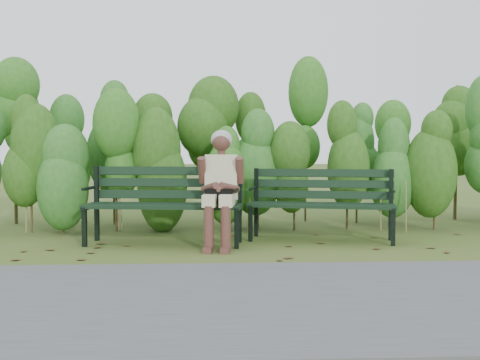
{
  "coord_description": "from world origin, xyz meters",
  "views": [
    {
      "loc": [
        -0.32,
        -6.27,
        1.1
      ],
      "look_at": [
        0.0,
        0.35,
        0.75
      ],
      "focal_mm": 42.0,
      "sensor_mm": 36.0,
      "label": 1
    }
  ],
  "objects": [
    {
      "name": "bench_left",
      "position": [
        -0.88,
        0.37,
        0.54
      ],
      "size": [
        1.88,
        0.81,
        0.91
      ],
      "color": "black",
      "rests_on": "ground"
    },
    {
      "name": "leaf_litter",
      "position": [
        0.3,
        -0.26,
        0.0
      ],
      "size": [
        5.88,
        2.18,
        0.01
      ],
      "color": "brown",
      "rests_on": "ground"
    },
    {
      "name": "ground",
      "position": [
        0.0,
        0.0,
        0.0
      ],
      "size": [
        80.0,
        80.0,
        0.0
      ],
      "primitive_type": "plane",
      "color": "#3E5A19"
    },
    {
      "name": "hedge_band",
      "position": [
        0.0,
        1.86,
        1.26
      ],
      "size": [
        11.04,
        1.67,
        2.42
      ],
      "color": "#47381E",
      "rests_on": "ground"
    },
    {
      "name": "seated_woman",
      "position": [
        -0.24,
        0.1,
        0.75
      ],
      "size": [
        0.55,
        0.8,
        1.34
      ],
      "color": "#BAB38E",
      "rests_on": "ground"
    },
    {
      "name": "bench_right",
      "position": [
        1.01,
        0.54,
        0.51
      ],
      "size": [
        1.83,
        0.97,
        0.87
      ],
      "color": "black",
      "rests_on": "ground"
    },
    {
      "name": "footpath",
      "position": [
        0.0,
        -2.2,
        0.01
      ],
      "size": [
        60.0,
        2.5,
        0.01
      ],
      "primitive_type": "cube",
      "color": "#474749",
      "rests_on": "ground"
    }
  ]
}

